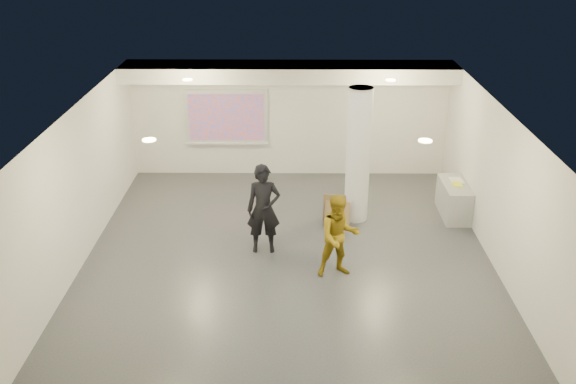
{
  "coord_description": "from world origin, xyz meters",
  "views": [
    {
      "loc": [
        0.1,
        -11.17,
        6.31
      ],
      "look_at": [
        0.0,
        0.4,
        1.25
      ],
      "focal_mm": 40.0,
      "sensor_mm": 36.0,
      "label": 1
    }
  ],
  "objects_px": {
    "man": "(339,236)",
    "projection_screen": "(226,118)",
    "woman": "(264,209)",
    "credenza": "(454,200)",
    "column": "(358,156)"
  },
  "relations": [
    {
      "from": "credenza",
      "to": "woman",
      "type": "bearing_deg",
      "value": -158.02
    },
    {
      "from": "man",
      "to": "column",
      "type": "bearing_deg",
      "value": 66.59
    },
    {
      "from": "woman",
      "to": "man",
      "type": "distance_m",
      "value": 1.72
    },
    {
      "from": "projection_screen",
      "to": "man",
      "type": "distance_m",
      "value": 5.73
    },
    {
      "from": "credenza",
      "to": "man",
      "type": "relative_size",
      "value": 0.81
    },
    {
      "from": "projection_screen",
      "to": "credenza",
      "type": "height_order",
      "value": "projection_screen"
    },
    {
      "from": "column",
      "to": "credenza",
      "type": "xyz_separation_m",
      "value": [
        2.22,
        0.2,
        -1.12
      ]
    },
    {
      "from": "column",
      "to": "man",
      "type": "distance_m",
      "value": 2.58
    },
    {
      "from": "projection_screen",
      "to": "credenza",
      "type": "xyz_separation_m",
      "value": [
        5.32,
        -2.46,
        -1.15
      ]
    },
    {
      "from": "woman",
      "to": "man",
      "type": "height_order",
      "value": "woman"
    },
    {
      "from": "column",
      "to": "projection_screen",
      "type": "distance_m",
      "value": 4.08
    },
    {
      "from": "man",
      "to": "projection_screen",
      "type": "bearing_deg",
      "value": 105.95
    },
    {
      "from": "projection_screen",
      "to": "credenza",
      "type": "relative_size",
      "value": 1.61
    },
    {
      "from": "credenza",
      "to": "column",
      "type": "bearing_deg",
      "value": -174.89
    },
    {
      "from": "credenza",
      "to": "man",
      "type": "bearing_deg",
      "value": -136.44
    }
  ]
}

